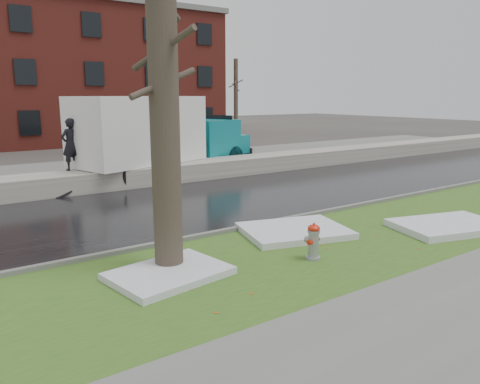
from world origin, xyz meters
TOP-DOWN VIEW (x-y plane):
  - ground at (0.00, 0.00)m, footprint 120.00×120.00m
  - verge at (0.00, -1.25)m, footprint 60.00×4.50m
  - sidewalk at (0.00, -5.00)m, footprint 60.00×3.00m
  - road at (0.00, 4.50)m, footprint 60.00×7.00m
  - parking_lot at (0.00, 13.00)m, footprint 60.00×9.00m
  - curb at (0.00, 1.00)m, footprint 60.00×0.15m
  - snowbank at (0.00, 8.70)m, footprint 60.00×1.60m
  - brick_building at (2.00, 30.00)m, footprint 26.00×12.00m
  - bg_tree_right at (16.00, 24.00)m, footprint 1.40×1.62m
  - fire_hydrant at (0.38, -1.78)m, footprint 0.41×0.37m
  - tree at (-2.44, -0.49)m, footprint 1.51×1.78m
  - box_truck at (2.31, 9.94)m, footprint 10.58×5.03m
  - worker at (-1.66, 9.30)m, footprint 0.83×0.68m
  - snow_patch_near at (1.33, -0.10)m, footprint 3.04×2.63m
  - snow_patch_far at (-2.66, -0.90)m, footprint 2.42×1.92m
  - snow_patch_side at (5.00, -2.13)m, footprint 3.18×2.49m

SIDE VIEW (x-z plane):
  - ground at x=0.00m, z-range 0.00..0.00m
  - road at x=0.00m, z-range 0.00..0.03m
  - parking_lot at x=0.00m, z-range 0.00..0.03m
  - verge at x=0.00m, z-range 0.00..0.04m
  - sidewalk at x=0.00m, z-range 0.00..0.05m
  - curb at x=0.00m, z-range 0.00..0.14m
  - snow_patch_far at x=-2.66m, z-range 0.04..0.18m
  - snow_patch_near at x=1.33m, z-range 0.04..0.20m
  - snow_patch_side at x=5.00m, z-range 0.04..0.22m
  - snowbank at x=0.00m, z-range 0.00..0.75m
  - fire_hydrant at x=0.38m, z-range 0.07..0.88m
  - worker at x=-1.66m, z-range 0.75..2.72m
  - box_truck at x=2.31m, z-range 0.10..3.63m
  - bg_tree_right at x=16.00m, z-range 0.08..6.58m
  - tree at x=-2.44m, z-range 0.07..7.35m
  - brick_building at x=2.00m, z-range 0.00..10.00m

